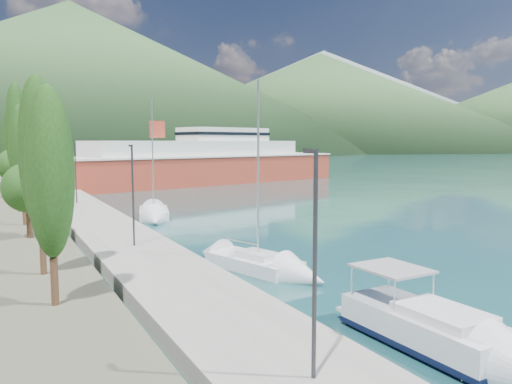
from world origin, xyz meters
TOP-DOWN VIEW (x-y plane):
  - ground at (0.00, 120.00)m, footprint 1400.00×1400.00m
  - quay at (-9.00, 26.00)m, footprint 5.00×88.00m
  - hills_far at (138.59, 618.73)m, footprint 1480.00×900.00m
  - hills_near at (98.04, 372.50)m, footprint 1010.00×520.00m
  - tree_row at (-14.38, 33.02)m, footprint 3.61×63.26m
  - lamp_posts at (-9.00, 14.15)m, footprint 0.15×43.13m
  - motor_cruiser at (-3.27, -6.36)m, footprint 2.69×8.48m
  - sailboat_near at (-3.24, 5.29)m, footprint 4.44×8.14m
  - sailboat_mid at (-3.80, 26.36)m, footprint 4.58×8.47m
  - ferry at (14.04, 61.53)m, footprint 55.43×23.54m

SIDE VIEW (x-z plane):
  - ground at x=0.00m, z-range 0.00..0.00m
  - sailboat_near at x=-3.24m, z-range -5.30..5.91m
  - sailboat_mid at x=-3.80m, z-range -5.60..6.27m
  - quay at x=-9.00m, z-range 0.00..0.80m
  - motor_cruiser at x=-3.27m, z-range -1.04..2.06m
  - ferry at x=14.04m, z-range -2.11..8.66m
  - lamp_posts at x=-9.00m, z-range 1.05..7.11m
  - tree_row at x=-14.38m, z-range 0.05..11.68m
  - hills_near at x=98.04m, z-range -8.32..106.68m
  - hills_far at x=138.59m, z-range -12.61..167.39m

